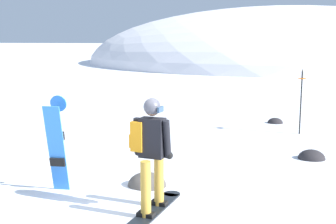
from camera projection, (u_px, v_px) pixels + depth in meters
name	position (u px, v px, depth m)	size (l,w,h in m)	color
ground_plane	(125.00, 213.00, 6.59)	(300.00, 300.00, 0.00)	white
ridge_peak_main	(284.00, 62.00, 44.10)	(38.20, 34.38, 10.85)	white
snowboarder_main	(150.00, 152.00, 6.51)	(0.66, 1.80, 1.71)	black
spare_snowboard	(57.00, 144.00, 7.37)	(0.28, 0.37, 1.63)	blue
piste_marker_near	(301.00, 97.00, 11.76)	(0.20, 0.20, 1.75)	black
rock_dark	(275.00, 123.00, 13.43)	(0.46, 0.39, 0.32)	#282628
rock_mid	(147.00, 186.00, 7.81)	(0.68, 0.58, 0.48)	#4C4742
rock_small	(311.00, 159.00, 9.52)	(0.57, 0.49, 0.40)	#282628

